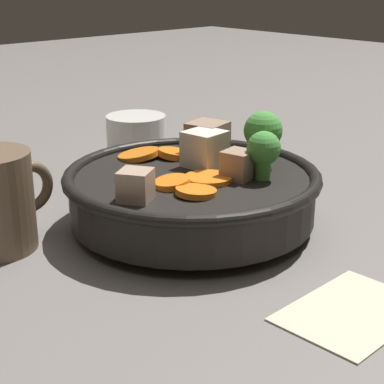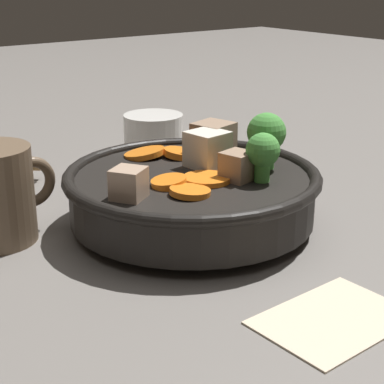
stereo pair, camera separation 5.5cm
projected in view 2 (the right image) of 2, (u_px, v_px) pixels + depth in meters
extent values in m
plane|color=slate|center=(192.00, 226.00, 0.63)|extent=(3.00, 3.00, 0.00)
cylinder|color=black|center=(192.00, 221.00, 0.63)|extent=(0.13, 0.13, 0.01)
cylinder|color=black|center=(192.00, 196.00, 0.62)|extent=(0.23, 0.23, 0.04)
torus|color=black|center=(192.00, 175.00, 0.61)|extent=(0.25, 0.25, 0.01)
cylinder|color=brown|center=(192.00, 187.00, 0.61)|extent=(0.22, 0.22, 0.02)
cylinder|color=orange|center=(190.00, 192.00, 0.56)|extent=(0.04, 0.04, 0.01)
cylinder|color=orange|center=(169.00, 182.00, 0.58)|extent=(0.04, 0.04, 0.01)
cylinder|color=orange|center=(142.00, 154.00, 0.67)|extent=(0.06, 0.06, 0.01)
cylinder|color=orange|center=(180.00, 153.00, 0.67)|extent=(0.05, 0.05, 0.01)
cylinder|color=orange|center=(208.00, 179.00, 0.59)|extent=(0.06, 0.06, 0.01)
cylinder|color=#59B84C|center=(262.00, 172.00, 0.59)|extent=(0.01, 0.01, 0.02)
sphere|color=#47933D|center=(263.00, 150.00, 0.58)|extent=(0.03, 0.03, 0.03)
cylinder|color=#59B84C|center=(266.00, 157.00, 0.63)|extent=(0.02, 0.02, 0.02)
sphere|color=#47933D|center=(267.00, 132.00, 0.62)|extent=(0.04, 0.04, 0.04)
cube|color=#9E7F66|center=(238.00, 166.00, 0.59)|extent=(0.03, 0.03, 0.03)
cube|color=#9E7F66|center=(213.00, 140.00, 0.66)|extent=(0.04, 0.04, 0.04)
cube|color=tan|center=(129.00, 184.00, 0.55)|extent=(0.04, 0.04, 0.03)
cube|color=silver|center=(208.00, 149.00, 0.63)|extent=(0.04, 0.04, 0.04)
cylinder|color=white|center=(154.00, 137.00, 0.84)|extent=(0.08, 0.08, 0.06)
cylinder|color=brown|center=(153.00, 123.00, 0.83)|extent=(0.07, 0.07, 0.00)
torus|color=brown|center=(31.00, 182.00, 0.60)|extent=(0.05, 0.01, 0.05)
cube|color=beige|center=(334.00, 318.00, 0.46)|extent=(0.11, 0.08, 0.00)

